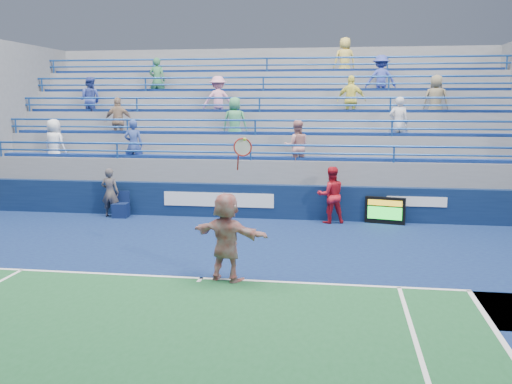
% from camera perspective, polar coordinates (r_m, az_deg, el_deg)
% --- Properties ---
extents(ground, '(120.00, 120.00, 0.00)m').
position_cam_1_polar(ground, '(12.28, -5.51, -8.67)').
color(ground, '#333538').
extents(sponsor_wall, '(18.00, 0.32, 1.10)m').
position_cam_1_polar(sponsor_wall, '(18.35, -0.63, -0.92)').
color(sponsor_wall, '#0B1A3C').
rests_on(sponsor_wall, ground).
extents(bleacher_stand, '(18.00, 5.60, 6.13)m').
position_cam_1_polar(bleacher_stand, '(21.92, 0.92, 3.33)').
color(bleacher_stand, slate).
rests_on(bleacher_stand, ground).
extents(serve_speed_board, '(1.21, 0.39, 0.84)m').
position_cam_1_polar(serve_speed_board, '(17.88, 12.79, -1.83)').
color(serve_speed_board, black).
rests_on(serve_speed_board, ground).
extents(judge_chair, '(0.51, 0.51, 0.85)m').
position_cam_1_polar(judge_chair, '(18.98, -13.34, -1.69)').
color(judge_chair, '#0D1A42').
rests_on(judge_chair, ground).
extents(tennis_player, '(1.83, 1.09, 3.01)m').
position_cam_1_polar(tennis_player, '(11.90, -2.96, -4.50)').
color(tennis_player, silver).
rests_on(tennis_player, ground).
extents(line_judge, '(0.59, 0.39, 1.61)m').
position_cam_1_polar(line_judge, '(19.05, -14.39, -0.07)').
color(line_judge, '#131935').
rests_on(line_judge, ground).
extents(ball_girl, '(1.01, 0.89, 1.76)m').
position_cam_1_polar(ball_girl, '(17.67, 7.49, -0.31)').
color(ball_girl, red).
rests_on(ball_girl, ground).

